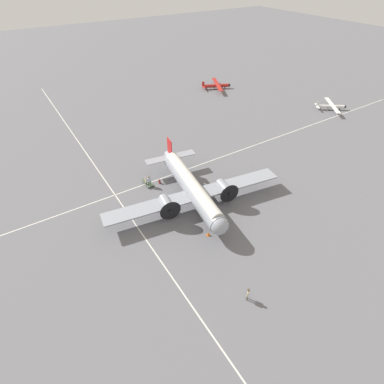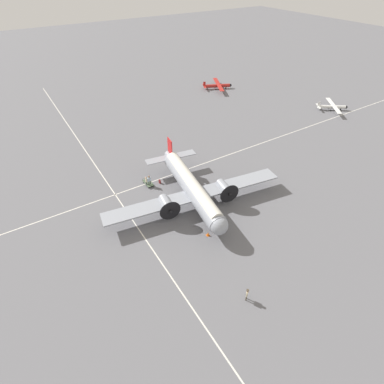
{
  "view_description": "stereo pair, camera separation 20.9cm",
  "coord_description": "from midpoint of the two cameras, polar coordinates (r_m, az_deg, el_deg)",
  "views": [
    {
      "loc": [
        -27.74,
        17.67,
        27.81
      ],
      "look_at": [
        0.0,
        0.0,
        1.6
      ],
      "focal_mm": 28.0,
      "sensor_mm": 36.0,
      "label": 1
    },
    {
      "loc": [
        -27.85,
        17.5,
        27.81
      ],
      "look_at": [
        0.0,
        0.0,
        1.6
      ],
      "focal_mm": 28.0,
      "sensor_mm": 36.0,
      "label": 2
    }
  ],
  "objects": [
    {
      "name": "light_aircraft_taxiing",
      "position": [
        83.48,
        5.01,
        19.55
      ],
      "size": [
        9.72,
        7.57,
        1.98
      ],
      "rotation": [
        0.0,
        0.0,
        4.28
      ],
      "color": "#B2231E",
      "rests_on": "ground_plane"
    },
    {
      "name": "ground_plane",
      "position": [
        43.07,
        0.14,
        -1.67
      ],
      "size": [
        300.0,
        300.0,
        0.0
      ],
      "primitive_type": "plane",
      "color": "slate"
    },
    {
      "name": "baggage_cart",
      "position": [
        46.45,
        -8.22,
        1.74
      ],
      "size": [
        2.18,
        1.05,
        0.56
      ],
      "rotation": [
        0.0,
        0.0,
        3.16
      ],
      "color": "#4C6047",
      "rests_on": "ground_plane"
    },
    {
      "name": "apron_line_northsouth",
      "position": [
        48.04,
        -4.46,
        3.05
      ],
      "size": [
        0.16,
        120.0,
        0.01
      ],
      "color": "silver",
      "rests_on": "ground_plane"
    },
    {
      "name": "passenger_boarding",
      "position": [
        45.6,
        -8.02,
        2.33
      ],
      "size": [
        0.3,
        0.63,
        1.87
      ],
      "rotation": [
        0.0,
        0.0,
        1.72
      ],
      "color": "#2D2D33",
      "rests_on": "ground_plane"
    },
    {
      "name": "light_aircraft_distant",
      "position": [
        77.27,
        25.29,
        14.49
      ],
      "size": [
        7.97,
        6.79,
        1.8
      ],
      "rotation": [
        0.0,
        0.0,
        4.09
      ],
      "color": "white",
      "rests_on": "ground_plane"
    },
    {
      "name": "ramp_agent",
      "position": [
        45.76,
        -8.6,
        2.2
      ],
      "size": [
        0.56,
        0.26,
        1.64
      ],
      "rotation": [
        0.0,
        0.0,
        3.12
      ],
      "color": "#2D2D33",
      "rests_on": "ground_plane"
    },
    {
      "name": "crew_foreground",
      "position": [
        32.32,
        10.64,
        -18.47
      ],
      "size": [
        0.38,
        0.45,
        1.64
      ],
      "rotation": [
        0.0,
        0.0,
        2.24
      ],
      "color": "#473D2D",
      "rests_on": "ground_plane"
    },
    {
      "name": "apron_line_eastwest",
      "position": [
        40.27,
        -10.65,
        -5.97
      ],
      "size": [
        120.0,
        0.16,
        0.01
      ],
      "color": "silver",
      "rests_on": "ground_plane"
    },
    {
      "name": "airliner_main",
      "position": [
        41.24,
        0.36,
        0.62
      ],
      "size": [
        18.8,
        25.55,
        5.6
      ],
      "rotation": [
        0.0,
        0.0,
        2.99
      ],
      "color": "#9399A3",
      "rests_on": "ground_plane"
    },
    {
      "name": "suitcase_near_door",
      "position": [
        46.46,
        -6.04,
        2.01
      ],
      "size": [
        0.39,
        0.19,
        0.65
      ],
      "color": "maroon",
      "rests_on": "ground_plane"
    },
    {
      "name": "traffic_cone",
      "position": [
        38.03,
        3.22,
        -7.97
      ],
      "size": [
        0.41,
        0.41,
        0.55
      ],
      "color": "orange",
      "rests_on": "ground_plane"
    }
  ]
}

